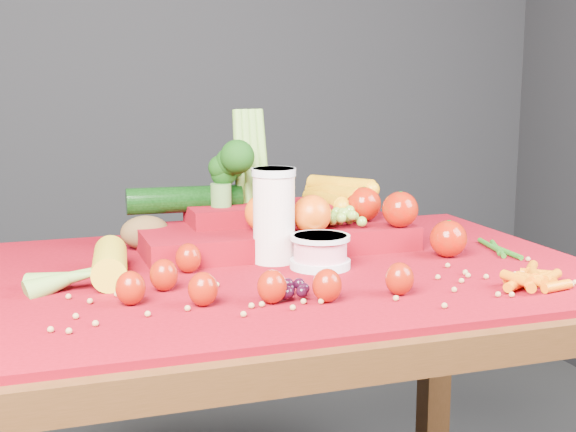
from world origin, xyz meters
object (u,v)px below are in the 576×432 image
object	(u,v)px
yogurt_bowl	(320,250)
produce_mound	(282,218)
milk_glass	(274,212)
table	(292,325)

from	to	relation	value
yogurt_bowl	produce_mound	size ratio (longest dim) A/B	0.18
milk_glass	yogurt_bowl	world-z (taller)	milk_glass
table	milk_glass	bearing A→B (deg)	111.37
yogurt_bowl	produce_mound	xyz separation A→B (m)	(-0.01, 0.18, 0.03)
table	produce_mound	distance (m)	0.23
milk_glass	produce_mound	world-z (taller)	produce_mound
table	produce_mound	size ratio (longest dim) A/B	1.87
milk_glass	produce_mound	bearing A→B (deg)	64.76
milk_glass	produce_mound	xyz separation A→B (m)	(0.05, 0.11, -0.03)
table	yogurt_bowl	world-z (taller)	yogurt_bowl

